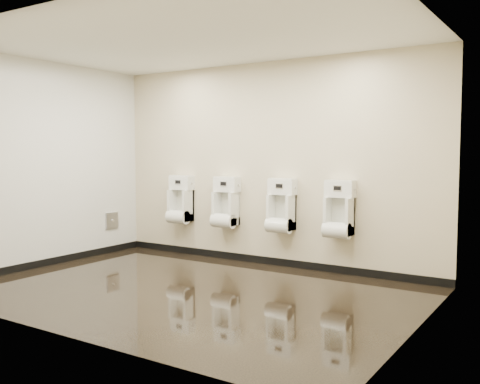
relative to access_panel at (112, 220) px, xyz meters
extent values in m
cube|color=black|center=(2.48, -1.20, -0.50)|extent=(5.00, 3.50, 0.00)
cube|color=silver|center=(2.48, -1.20, 2.30)|extent=(5.00, 3.50, 0.00)
cube|color=beige|center=(2.48, 0.55, 0.90)|extent=(5.00, 0.02, 2.80)
cube|color=beige|center=(2.48, -2.95, 0.90)|extent=(5.00, 0.02, 2.80)
cube|color=beige|center=(-0.02, -1.20, 0.90)|extent=(0.02, 3.50, 2.80)
cube|color=beige|center=(4.98, -1.20, 0.90)|extent=(0.02, 3.50, 2.80)
cube|color=white|center=(-0.01, -1.20, 0.90)|extent=(0.01, 3.50, 2.80)
cube|color=black|center=(2.48, 0.54, -0.45)|extent=(5.00, 0.02, 0.10)
cube|color=black|center=(-0.01, -1.20, -0.45)|extent=(0.02, 3.50, 0.10)
cube|color=#9E9EA3|center=(0.00, 0.00, 0.00)|extent=(0.03, 0.25, 0.25)
cylinder|color=silver|center=(0.02, 0.00, 0.00)|extent=(0.02, 0.04, 0.04)
cube|color=white|center=(1.03, 0.43, 0.26)|extent=(0.33, 0.24, 0.47)
cube|color=silver|center=(1.03, 0.51, 0.30)|extent=(0.25, 0.01, 0.35)
cylinder|color=white|center=(1.03, 0.36, 0.09)|extent=(0.33, 0.20, 0.20)
cube|color=white|center=(1.03, 0.46, 0.60)|extent=(0.37, 0.18, 0.20)
cube|color=black|center=(1.03, 0.37, 0.62)|extent=(0.09, 0.01, 0.05)
cube|color=silver|center=(1.03, 0.37, 0.62)|extent=(0.11, 0.01, 0.07)
cylinder|color=silver|center=(1.22, 0.46, 0.60)|extent=(0.01, 0.03, 0.03)
cube|color=white|center=(1.86, 0.43, 0.26)|extent=(0.33, 0.24, 0.47)
cube|color=silver|center=(1.86, 0.51, 0.30)|extent=(0.25, 0.01, 0.35)
cylinder|color=white|center=(1.86, 0.36, 0.09)|extent=(0.33, 0.20, 0.20)
cube|color=white|center=(1.86, 0.46, 0.60)|extent=(0.37, 0.18, 0.20)
cube|color=black|center=(1.86, 0.37, 0.62)|extent=(0.09, 0.01, 0.05)
cube|color=silver|center=(1.86, 0.37, 0.62)|extent=(0.11, 0.01, 0.07)
cylinder|color=silver|center=(2.05, 0.46, 0.60)|extent=(0.01, 0.03, 0.03)
cube|color=white|center=(2.77, 0.43, 0.26)|extent=(0.33, 0.24, 0.47)
cube|color=silver|center=(2.77, 0.51, 0.30)|extent=(0.25, 0.01, 0.35)
cylinder|color=white|center=(2.77, 0.36, 0.09)|extent=(0.33, 0.20, 0.20)
cube|color=white|center=(2.77, 0.46, 0.60)|extent=(0.37, 0.18, 0.20)
cube|color=black|center=(2.77, 0.37, 0.62)|extent=(0.09, 0.01, 0.05)
cube|color=silver|center=(2.77, 0.37, 0.62)|extent=(0.11, 0.01, 0.07)
cylinder|color=silver|center=(2.96, 0.46, 0.60)|extent=(0.01, 0.03, 0.03)
cube|color=white|center=(3.59, 0.43, 0.26)|extent=(0.33, 0.24, 0.47)
cube|color=silver|center=(3.59, 0.51, 0.30)|extent=(0.25, 0.01, 0.35)
cylinder|color=white|center=(3.59, 0.36, 0.09)|extent=(0.33, 0.20, 0.20)
cube|color=white|center=(3.59, 0.46, 0.60)|extent=(0.37, 0.18, 0.20)
cube|color=black|center=(3.59, 0.37, 0.62)|extent=(0.09, 0.01, 0.05)
cube|color=silver|center=(3.59, 0.37, 0.62)|extent=(0.11, 0.01, 0.07)
cylinder|color=silver|center=(3.78, 0.46, 0.60)|extent=(0.01, 0.03, 0.03)
camera|label=1|loc=(6.17, -5.88, 1.06)|focal=40.00mm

